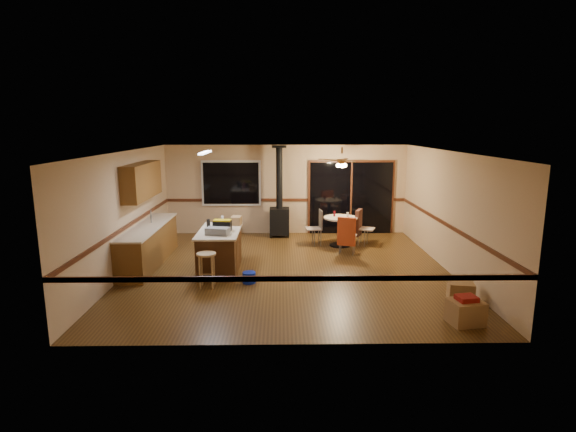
{
  "coord_description": "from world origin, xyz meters",
  "views": [
    {
      "loc": [
        -0.16,
        -9.53,
        3.11
      ],
      "look_at": [
        0.0,
        0.3,
        1.15
      ],
      "focal_mm": 28.0,
      "sensor_mm": 36.0,
      "label": 1
    }
  ],
  "objects_px": {
    "kitchen_island": "(220,250)",
    "toolbox_grey": "(218,231)",
    "box_under_window": "(231,230)",
    "chair_left": "(317,223)",
    "dining_table": "(340,226)",
    "chair_near": "(347,231)",
    "toolbox_black": "(222,226)",
    "wood_stove": "(279,212)",
    "box_corner_a": "(465,312)",
    "box_corner_b": "(461,291)",
    "chair_right": "(360,223)",
    "bar_stool": "(207,270)",
    "blue_bucket": "(249,277)"
  },
  "relations": [
    {
      "from": "chair_left",
      "to": "chair_near",
      "type": "height_order",
      "value": "same"
    },
    {
      "from": "toolbox_black",
      "to": "dining_table",
      "type": "xyz_separation_m",
      "value": [
        2.83,
        2.04,
        -0.48
      ]
    },
    {
      "from": "kitchen_island",
      "to": "chair_left",
      "type": "relative_size",
      "value": 3.26
    },
    {
      "from": "box_under_window",
      "to": "chair_left",
      "type": "bearing_deg",
      "value": -22.41
    },
    {
      "from": "bar_stool",
      "to": "kitchen_island",
      "type": "bearing_deg",
      "value": 83.83
    },
    {
      "from": "dining_table",
      "to": "chair_right",
      "type": "xyz_separation_m",
      "value": [
        0.53,
        0.12,
        0.07
      ]
    },
    {
      "from": "toolbox_black",
      "to": "blue_bucket",
      "type": "distance_m",
      "value": 1.35
    },
    {
      "from": "blue_bucket",
      "to": "box_under_window",
      "type": "xyz_separation_m",
      "value": [
        -0.8,
        3.95,
        0.08
      ]
    },
    {
      "from": "box_under_window",
      "to": "box_corner_a",
      "type": "xyz_separation_m",
      "value": [
        4.4,
        -5.93,
        0.0
      ]
    },
    {
      "from": "kitchen_island",
      "to": "wood_stove",
      "type": "xyz_separation_m",
      "value": [
        1.3,
        3.05,
        0.28
      ]
    },
    {
      "from": "dining_table",
      "to": "chair_near",
      "type": "height_order",
      "value": "chair_near"
    },
    {
      "from": "blue_bucket",
      "to": "chair_left",
      "type": "height_order",
      "value": "chair_left"
    },
    {
      "from": "kitchen_island",
      "to": "box_corner_b",
      "type": "distance_m",
      "value": 4.98
    },
    {
      "from": "toolbox_black",
      "to": "box_corner_a",
      "type": "bearing_deg",
      "value": -33.44
    },
    {
      "from": "dining_table",
      "to": "wood_stove",
      "type": "bearing_deg",
      "value": 146.67
    },
    {
      "from": "toolbox_grey",
      "to": "bar_stool",
      "type": "xyz_separation_m",
      "value": [
        -0.14,
        -0.68,
        -0.63
      ]
    },
    {
      "from": "blue_bucket",
      "to": "kitchen_island",
      "type": "bearing_deg",
      "value": 128.95
    },
    {
      "from": "toolbox_black",
      "to": "bar_stool",
      "type": "distance_m",
      "value": 1.24
    },
    {
      "from": "wood_stove",
      "to": "dining_table",
      "type": "height_order",
      "value": "wood_stove"
    },
    {
      "from": "bar_stool",
      "to": "chair_right",
      "type": "xyz_separation_m",
      "value": [
        3.56,
        3.2,
        0.25
      ]
    },
    {
      "from": "kitchen_island",
      "to": "chair_left",
      "type": "bearing_deg",
      "value": 42.27
    },
    {
      "from": "dining_table",
      "to": "chair_right",
      "type": "bearing_deg",
      "value": 12.76
    },
    {
      "from": "wood_stove",
      "to": "toolbox_black",
      "type": "relative_size",
      "value": 6.55
    },
    {
      "from": "box_under_window",
      "to": "toolbox_grey",
      "type": "bearing_deg",
      "value": -87.94
    },
    {
      "from": "chair_right",
      "to": "kitchen_island",
      "type": "bearing_deg",
      "value": -148.44
    },
    {
      "from": "wood_stove",
      "to": "bar_stool",
      "type": "height_order",
      "value": "wood_stove"
    },
    {
      "from": "blue_bucket",
      "to": "chair_near",
      "type": "distance_m",
      "value": 3.04
    },
    {
      "from": "dining_table",
      "to": "box_corner_b",
      "type": "height_order",
      "value": "dining_table"
    },
    {
      "from": "chair_near",
      "to": "chair_right",
      "type": "xyz_separation_m",
      "value": [
        0.49,
        0.99,
        0.0
      ]
    },
    {
      "from": "box_under_window",
      "to": "kitchen_island",
      "type": "bearing_deg",
      "value": -88.06
    },
    {
      "from": "wood_stove",
      "to": "bar_stool",
      "type": "bearing_deg",
      "value": -108.92
    },
    {
      "from": "dining_table",
      "to": "box_under_window",
      "type": "bearing_deg",
      "value": 159.82
    },
    {
      "from": "kitchen_island",
      "to": "box_under_window",
      "type": "relative_size",
      "value": 3.46
    },
    {
      "from": "toolbox_grey",
      "to": "kitchen_island",
      "type": "bearing_deg",
      "value": 92.93
    },
    {
      "from": "toolbox_grey",
      "to": "toolbox_black",
      "type": "height_order",
      "value": "toolbox_black"
    },
    {
      "from": "chair_right",
      "to": "box_corner_b",
      "type": "xyz_separation_m",
      "value": [
        1.16,
        -3.99,
        -0.42
      ]
    },
    {
      "from": "toolbox_grey",
      "to": "wood_stove",
      "type": "bearing_deg",
      "value": 69.68
    },
    {
      "from": "kitchen_island",
      "to": "toolbox_grey",
      "type": "distance_m",
      "value": 0.66
    },
    {
      "from": "chair_near",
      "to": "box_under_window",
      "type": "height_order",
      "value": "chair_near"
    },
    {
      "from": "kitchen_island",
      "to": "wood_stove",
      "type": "bearing_deg",
      "value": 66.91
    },
    {
      "from": "box_corner_a",
      "to": "box_corner_b",
      "type": "xyz_separation_m",
      "value": [
        0.3,
        0.96,
        -0.02
      ]
    },
    {
      "from": "chair_left",
      "to": "chair_near",
      "type": "relative_size",
      "value": 0.74
    },
    {
      "from": "toolbox_grey",
      "to": "chair_left",
      "type": "xyz_separation_m",
      "value": [
        2.29,
        2.51,
        -0.38
      ]
    },
    {
      "from": "wood_stove",
      "to": "chair_left",
      "type": "bearing_deg",
      "value": -43.06
    },
    {
      "from": "wood_stove",
      "to": "chair_near",
      "type": "bearing_deg",
      "value": -49.5
    },
    {
      "from": "wood_stove",
      "to": "box_corner_a",
      "type": "relative_size",
      "value": 4.93
    },
    {
      "from": "toolbox_grey",
      "to": "chair_right",
      "type": "relative_size",
      "value": 0.68
    },
    {
      "from": "toolbox_grey",
      "to": "chair_near",
      "type": "relative_size",
      "value": 0.68
    },
    {
      "from": "chair_left",
      "to": "chair_near",
      "type": "distance_m",
      "value": 1.17
    },
    {
      "from": "kitchen_island",
      "to": "box_corner_a",
      "type": "xyz_separation_m",
      "value": [
        4.3,
        -2.83,
        -0.26
      ]
    }
  ]
}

